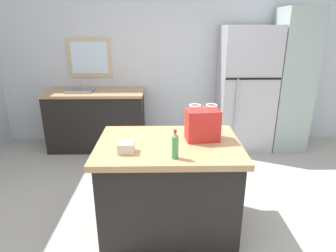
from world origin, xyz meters
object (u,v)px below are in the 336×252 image
Objects in this scene: kitchen_island at (169,186)px; small_box at (126,147)px; tall_cabinet at (291,81)px; shopping_bag at (202,125)px; refrigerator at (246,90)px; bottle at (175,146)px.

kitchen_island is 0.62m from small_box.
tall_cabinet is (1.88, 1.94, 0.60)m from kitchen_island.
shopping_bag reaches higher than kitchen_island.
shopping_bag is (0.30, 0.07, 0.58)m from kitchen_island.
kitchen_island is 0.66m from shopping_bag.
refrigerator is 2.08m from shopping_bag.
bottle is (0.39, -0.12, 0.06)m from small_box.
small_box is (-1.56, -2.13, -0.00)m from refrigerator.
shopping_bag is 0.71m from small_box.
tall_cabinet is 8.84× the size of bottle.
shopping_bag is (-1.58, -1.87, -0.03)m from tall_cabinet.
refrigerator reaches higher than small_box.
kitchen_island is 0.68× the size of refrigerator.
small_box reaches higher than kitchen_island.
bottle is (0.04, -0.31, 0.54)m from kitchen_island.
shopping_bag is 1.38× the size of bottle.
small_box is (-0.65, -0.26, -0.10)m from shopping_bag.
small_box is (-2.23, -2.13, -0.13)m from tall_cabinet.
kitchen_island is 0.60× the size of tall_cabinet.
refrigerator is 7.82× the size of bottle.
tall_cabinet reaches higher than shopping_bag.
kitchen_island is 2.34m from refrigerator.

